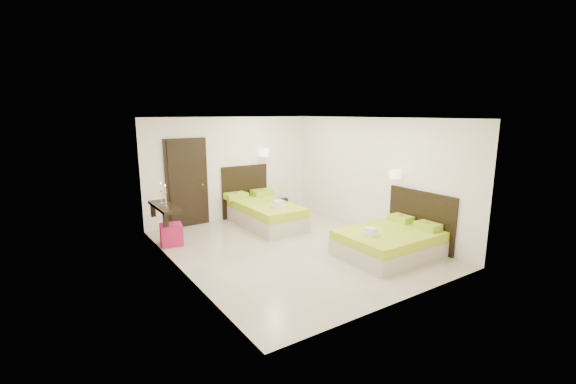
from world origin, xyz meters
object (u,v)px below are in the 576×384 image
bed_double (392,241)px  nightstand (280,204)px  ottoman (171,235)px  bed_single (264,212)px

bed_double → nightstand: 4.15m
nightstand → ottoman: size_ratio=0.90×
bed_single → ottoman: (-2.33, -0.21, -0.11)m
nightstand → ottoman: ottoman is taller
bed_single → nightstand: 1.52m
bed_double → ottoman: bearing=139.1°
nightstand → bed_double: bearing=-75.5°
bed_single → bed_double: size_ratio=1.17×
bed_single → bed_double: bearing=-71.5°
bed_single → bed_double: 3.30m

